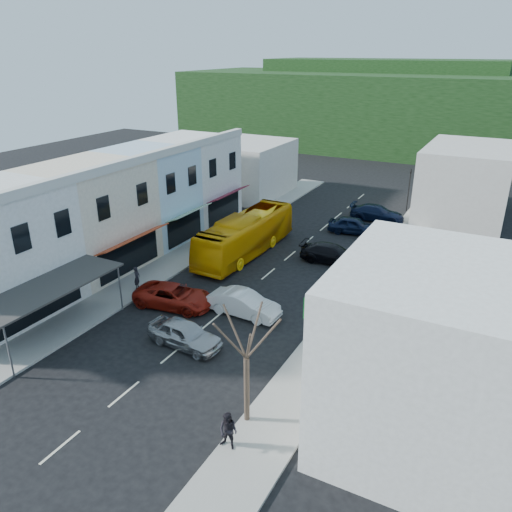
{
  "coord_description": "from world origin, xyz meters",
  "views": [
    {
      "loc": [
        15.07,
        -22.72,
        15.74
      ],
      "look_at": [
        0.0,
        6.0,
        2.2
      ],
      "focal_mm": 35.0,
      "sensor_mm": 36.0,
      "label": 1
    }
  ],
  "objects_px": {
    "car_silver": "(185,335)",
    "car_red": "(174,297)",
    "direction_sign": "(309,319)",
    "traffic_signal": "(409,190)",
    "car_white": "(244,305)",
    "pedestrian_left": "(137,277)",
    "bus": "(246,236)",
    "street_tree": "(246,358)",
    "pedestrian_right": "(228,431)"
  },
  "relations": [
    {
      "from": "car_silver",
      "to": "car_red",
      "type": "bearing_deg",
      "value": 47.68
    },
    {
      "from": "direction_sign",
      "to": "traffic_signal",
      "type": "relative_size",
      "value": 0.79
    },
    {
      "from": "car_white",
      "to": "direction_sign",
      "type": "distance_m",
      "value": 5.34
    },
    {
      "from": "pedestrian_left",
      "to": "direction_sign",
      "type": "xyz_separation_m",
      "value": [
        13.35,
        -1.17,
        0.77
      ]
    },
    {
      "from": "car_silver",
      "to": "car_red",
      "type": "relative_size",
      "value": 0.96
    },
    {
      "from": "pedestrian_left",
      "to": "car_red",
      "type": "bearing_deg",
      "value": -121.2
    },
    {
      "from": "bus",
      "to": "direction_sign",
      "type": "bearing_deg",
      "value": -45.81
    },
    {
      "from": "pedestrian_left",
      "to": "street_tree",
      "type": "height_order",
      "value": "street_tree"
    },
    {
      "from": "car_red",
      "to": "street_tree",
      "type": "relative_size",
      "value": 0.67
    },
    {
      "from": "car_silver",
      "to": "traffic_signal",
      "type": "distance_m",
      "value": 32.36
    },
    {
      "from": "street_tree",
      "to": "traffic_signal",
      "type": "height_order",
      "value": "street_tree"
    },
    {
      "from": "bus",
      "to": "traffic_signal",
      "type": "distance_m",
      "value": 20.32
    },
    {
      "from": "car_red",
      "to": "pedestrian_right",
      "type": "height_order",
      "value": "pedestrian_right"
    },
    {
      "from": "car_white",
      "to": "car_red",
      "type": "relative_size",
      "value": 0.96
    },
    {
      "from": "car_silver",
      "to": "car_white",
      "type": "distance_m",
      "value": 4.86
    },
    {
      "from": "bus",
      "to": "direction_sign",
      "type": "relative_size",
      "value": 3.28
    },
    {
      "from": "traffic_signal",
      "to": "bus",
      "type": "bearing_deg",
      "value": 71.37
    },
    {
      "from": "pedestrian_right",
      "to": "street_tree",
      "type": "height_order",
      "value": "street_tree"
    },
    {
      "from": "car_white",
      "to": "pedestrian_right",
      "type": "height_order",
      "value": "pedestrian_right"
    },
    {
      "from": "pedestrian_right",
      "to": "street_tree",
      "type": "distance_m",
      "value": 3.08
    },
    {
      "from": "car_silver",
      "to": "car_white",
      "type": "height_order",
      "value": "same"
    },
    {
      "from": "street_tree",
      "to": "pedestrian_left",
      "type": "bearing_deg",
      "value": 148.15
    },
    {
      "from": "direction_sign",
      "to": "traffic_signal",
      "type": "bearing_deg",
      "value": 92.76
    },
    {
      "from": "pedestrian_left",
      "to": "traffic_signal",
      "type": "bearing_deg",
      "value": -44.46
    },
    {
      "from": "car_silver",
      "to": "traffic_signal",
      "type": "bearing_deg",
      "value": -5.71
    },
    {
      "from": "car_white",
      "to": "bus",
      "type": "bearing_deg",
      "value": 29.67
    },
    {
      "from": "bus",
      "to": "car_red",
      "type": "bearing_deg",
      "value": -87.52
    },
    {
      "from": "car_silver",
      "to": "pedestrian_left",
      "type": "xyz_separation_m",
      "value": [
        -7.11,
        4.35,
        0.3
      ]
    },
    {
      "from": "car_white",
      "to": "car_red",
      "type": "height_order",
      "value": "same"
    },
    {
      "from": "bus",
      "to": "pedestrian_left",
      "type": "xyz_separation_m",
      "value": [
        -3.52,
        -9.4,
        -0.55
      ]
    },
    {
      "from": "car_red",
      "to": "car_white",
      "type": "bearing_deg",
      "value": -84.07
    },
    {
      "from": "pedestrian_right",
      "to": "traffic_signal",
      "type": "bearing_deg",
      "value": 90.74
    },
    {
      "from": "pedestrian_left",
      "to": "street_tree",
      "type": "bearing_deg",
      "value": -141.42
    },
    {
      "from": "car_red",
      "to": "street_tree",
      "type": "xyz_separation_m",
      "value": [
        9.52,
        -7.46,
        2.71
      ]
    },
    {
      "from": "pedestrian_right",
      "to": "bus",
      "type": "bearing_deg",
      "value": 116.61
    },
    {
      "from": "car_red",
      "to": "pedestrian_left",
      "type": "distance_m",
      "value": 3.82
    },
    {
      "from": "car_red",
      "to": "street_tree",
      "type": "height_order",
      "value": "street_tree"
    },
    {
      "from": "street_tree",
      "to": "car_silver",
      "type": "bearing_deg",
      "value": 147.68
    },
    {
      "from": "direction_sign",
      "to": "car_red",
      "type": "bearing_deg",
      "value": 179.16
    },
    {
      "from": "direction_sign",
      "to": "car_silver",
      "type": "bearing_deg",
      "value": -151.46
    },
    {
      "from": "pedestrian_right",
      "to": "traffic_signal",
      "type": "distance_m",
      "value": 37.64
    },
    {
      "from": "bus",
      "to": "car_silver",
      "type": "xyz_separation_m",
      "value": [
        3.6,
        -13.74,
        -0.85
      ]
    },
    {
      "from": "car_red",
      "to": "direction_sign",
      "type": "height_order",
      "value": "direction_sign"
    },
    {
      "from": "car_red",
      "to": "traffic_signal",
      "type": "xyz_separation_m",
      "value": [
        9.02,
        28.25,
        1.54
      ]
    },
    {
      "from": "car_silver",
      "to": "car_white",
      "type": "relative_size",
      "value": 1.0
    },
    {
      "from": "pedestrian_right",
      "to": "car_red",
      "type": "bearing_deg",
      "value": 135.69
    },
    {
      "from": "car_silver",
      "to": "street_tree",
      "type": "relative_size",
      "value": 0.64
    },
    {
      "from": "traffic_signal",
      "to": "car_white",
      "type": "bearing_deg",
      "value": 89.19
    },
    {
      "from": "bus",
      "to": "street_tree",
      "type": "xyz_separation_m",
      "value": [
        9.73,
        -17.63,
        1.86
      ]
    },
    {
      "from": "pedestrian_right",
      "to": "traffic_signal",
      "type": "height_order",
      "value": "traffic_signal"
    }
  ]
}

